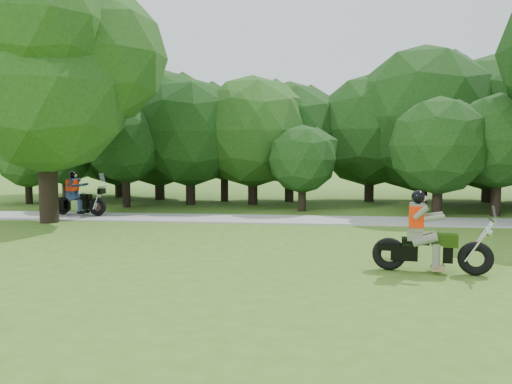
{
  "coord_description": "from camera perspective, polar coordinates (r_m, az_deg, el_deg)",
  "views": [
    {
      "loc": [
        -0.79,
        -11.06,
        2.75
      ],
      "look_at": [
        -2.52,
        4.75,
        1.37
      ],
      "focal_mm": 35.0,
      "sensor_mm": 36.0,
      "label": 1
    }
  ],
  "objects": [
    {
      "name": "chopper_motorcycle",
      "position": [
        11.74,
        18.83,
        -5.47
      ],
      "size": [
        2.57,
        0.86,
        1.84
      ],
      "rotation": [
        0.0,
        0.0,
        -0.16
      ],
      "color": "black",
      "rests_on": "ground"
    },
    {
      "name": "walkway",
      "position": [
        19.27,
        8.54,
        -3.21
      ],
      "size": [
        60.0,
        2.2,
        0.06
      ],
      "primitive_type": "cube",
      "color": "gray",
      "rests_on": "ground"
    },
    {
      "name": "touring_motorcycle",
      "position": [
        21.51,
        -19.86,
        -0.78
      ],
      "size": [
        2.35,
        0.85,
        1.79
      ],
      "rotation": [
        0.0,
        0.0,
        -0.12
      ],
      "color": "black",
      "rests_on": "walkway"
    },
    {
      "name": "big_tree_west",
      "position": [
        20.61,
        -22.67,
        12.97
      ],
      "size": [
        8.64,
        6.56,
        9.96
      ],
      "color": "black",
      "rests_on": "ground"
    },
    {
      "name": "ground",
      "position": [
        11.42,
        10.16,
        -9.05
      ],
      "size": [
        100.0,
        100.0,
        0.0
      ],
      "primitive_type": "plane",
      "color": "#40651D",
      "rests_on": "ground"
    },
    {
      "name": "tree_line",
      "position": [
        25.87,
        9.78,
        6.89
      ],
      "size": [
        39.24,
        12.18,
        7.94
      ],
      "color": "black",
      "rests_on": "ground"
    }
  ]
}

